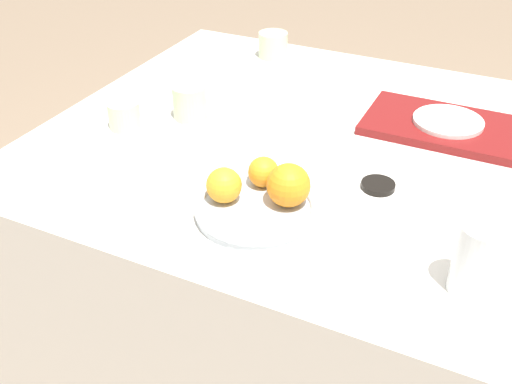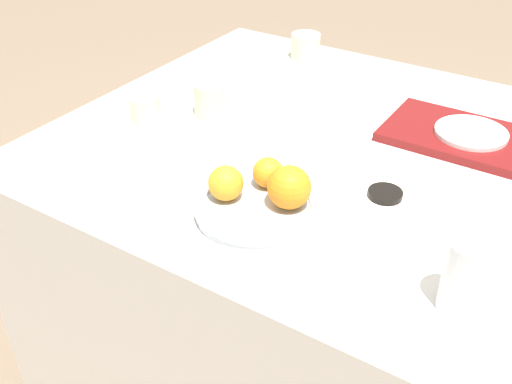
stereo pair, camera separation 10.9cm
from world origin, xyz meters
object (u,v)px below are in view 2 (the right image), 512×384
(cup_1, at_px, (145,109))
(cup_2, at_px, (211,99))
(orange_1, at_px, (268,172))
(cup_0, at_px, (306,46))
(serving_tray, at_px, (470,138))
(fruit_platter, at_px, (256,209))
(orange_2, at_px, (226,183))
(side_plate, at_px, (471,133))
(water_glass, at_px, (467,277))
(soy_dish, at_px, (385,194))
(napkin, at_px, (242,79))
(orange_0, at_px, (289,187))

(cup_1, relative_size, cup_2, 0.91)
(orange_1, xyz_separation_m, cup_0, (-0.28, 0.66, -0.01))
(cup_0, height_order, cup_1, cup_0)
(orange_1, height_order, serving_tray, orange_1)
(fruit_platter, distance_m, cup_0, 0.80)
(orange_2, distance_m, cup_1, 0.41)
(serving_tray, relative_size, side_plate, 2.34)
(orange_2, relative_size, water_glass, 0.54)
(serving_tray, bearing_deg, side_plate, 0.00)
(fruit_platter, relative_size, soy_dish, 3.40)
(fruit_platter, xyz_separation_m, serving_tray, (0.26, 0.49, -0.00))
(orange_2, xyz_separation_m, napkin, (-0.30, 0.51, -0.05))
(orange_1, distance_m, cup_1, 0.42)
(side_plate, xyz_separation_m, cup_1, (-0.68, -0.31, 0.01))
(fruit_platter, relative_size, cup_2, 2.83)
(fruit_platter, relative_size, cup_1, 3.10)
(orange_0, relative_size, serving_tray, 0.22)
(orange_1, distance_m, soy_dish, 0.23)
(cup_0, bearing_deg, cup_1, -102.83)
(fruit_platter, bearing_deg, water_glass, -5.34)
(fruit_platter, distance_m, orange_0, 0.08)
(orange_2, height_order, cup_2, orange_2)
(cup_0, bearing_deg, fruit_platter, -67.93)
(cup_0, distance_m, napkin, 0.25)
(orange_1, relative_size, cup_2, 0.74)
(side_plate, height_order, cup_2, cup_2)
(fruit_platter, relative_size, serving_tray, 0.62)
(cup_0, bearing_deg, orange_0, -63.63)
(orange_2, bearing_deg, serving_tray, 57.15)
(water_glass, xyz_separation_m, cup_2, (-0.71, 0.33, -0.02))
(orange_2, bearing_deg, soy_dish, 38.00)
(cup_2, bearing_deg, side_plate, 19.25)
(orange_2, xyz_separation_m, soy_dish, (0.24, 0.19, -0.04))
(serving_tray, relative_size, cup_0, 4.42)
(orange_1, relative_size, side_plate, 0.38)
(cup_0, height_order, napkin, cup_0)
(side_plate, height_order, cup_0, cup_0)
(fruit_platter, bearing_deg, orange_2, -175.03)
(cup_0, bearing_deg, soy_dish, -49.08)
(orange_2, distance_m, water_glass, 0.46)
(orange_1, distance_m, cup_2, 0.37)
(cup_1, distance_m, napkin, 0.33)
(side_plate, bearing_deg, cup_1, -155.62)
(orange_0, height_order, cup_1, orange_0)
(side_plate, bearing_deg, soy_dish, -104.02)
(fruit_platter, relative_size, water_glass, 1.85)
(orange_2, distance_m, serving_tray, 0.59)
(fruit_platter, relative_size, orange_2, 3.42)
(orange_2, relative_size, cup_1, 0.91)
(fruit_platter, xyz_separation_m, orange_1, (-0.02, 0.07, 0.03))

